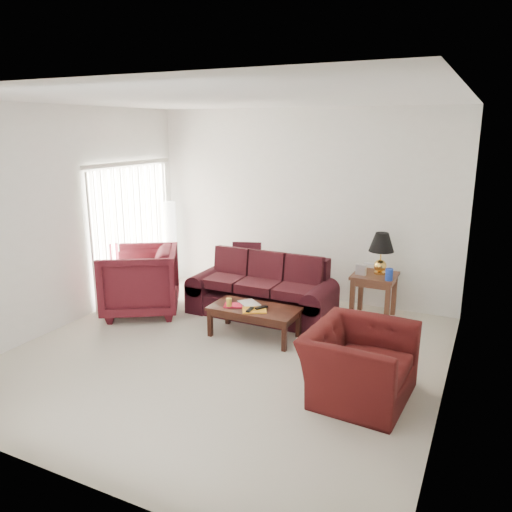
# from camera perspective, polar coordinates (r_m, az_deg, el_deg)

# --- Properties ---
(floor) EXTENTS (5.00, 5.00, 0.00)m
(floor) POSITION_cam_1_polar(r_m,az_deg,el_deg) (6.25, -3.45, -11.14)
(floor) COLOR beige
(floor) RESTS_ON ground
(blinds) EXTENTS (0.10, 2.00, 2.16)m
(blinds) POSITION_cam_1_polar(r_m,az_deg,el_deg) (8.26, -13.92, 2.74)
(blinds) COLOR silver
(blinds) RESTS_ON ground
(sofa) EXTENTS (2.16, 1.01, 0.87)m
(sofa) POSITION_cam_1_polar(r_m,az_deg,el_deg) (7.31, 0.60, -3.57)
(sofa) COLOR black
(sofa) RESTS_ON ground
(throw_pillow) EXTENTS (0.50, 0.36, 0.47)m
(throw_pillow) POSITION_cam_1_polar(r_m,az_deg,el_deg) (7.95, -1.07, -0.02)
(throw_pillow) COLOR black
(throw_pillow) RESTS_ON sofa
(end_table) EXTENTS (0.64, 0.64, 0.66)m
(end_table) POSITION_cam_1_polar(r_m,az_deg,el_deg) (7.45, 13.29, -4.48)
(end_table) COLOR brown
(end_table) RESTS_ON ground
(table_lamp) EXTENTS (0.36, 0.36, 0.60)m
(table_lamp) POSITION_cam_1_polar(r_m,az_deg,el_deg) (7.32, 14.09, 0.29)
(table_lamp) COLOR gold
(table_lamp) RESTS_ON end_table
(clock) EXTENTS (0.15, 0.07, 0.15)m
(clock) POSITION_cam_1_polar(r_m,az_deg,el_deg) (7.26, 11.91, -1.55)
(clock) COLOR #BCBBC0
(clock) RESTS_ON end_table
(blue_canister) EXTENTS (0.13, 0.13, 0.17)m
(blue_canister) POSITION_cam_1_polar(r_m,az_deg,el_deg) (7.09, 14.97, -2.06)
(blue_canister) COLOR navy
(blue_canister) RESTS_ON end_table
(picture_frame) EXTENTS (0.16, 0.19, 0.06)m
(picture_frame) POSITION_cam_1_polar(r_m,az_deg,el_deg) (7.56, 12.83, -0.87)
(picture_frame) COLOR silver
(picture_frame) RESTS_ON end_table
(floor_lamp) EXTENTS (0.24, 0.24, 1.47)m
(floor_lamp) POSITION_cam_1_polar(r_m,az_deg,el_deg) (8.97, -9.71, 1.62)
(floor_lamp) COLOR white
(floor_lamp) RESTS_ON ground
(armchair_left) EXTENTS (1.49, 1.48, 1.00)m
(armchair_left) POSITION_cam_1_polar(r_m,az_deg,el_deg) (7.59, -13.16, -2.78)
(armchair_left) COLOR #450F17
(armchair_left) RESTS_ON ground
(armchair_right) EXTENTS (1.05, 1.19, 0.73)m
(armchair_right) POSITION_cam_1_polar(r_m,az_deg,el_deg) (5.32, 11.66, -11.92)
(armchair_right) COLOR #3A0D0D
(armchair_right) RESTS_ON ground
(coffee_table) EXTENTS (1.26, 0.81, 0.41)m
(coffee_table) POSITION_cam_1_polar(r_m,az_deg,el_deg) (6.66, -0.21, -7.55)
(coffee_table) COLOR black
(coffee_table) RESTS_ON ground
(magazine_red) EXTENTS (0.30, 0.26, 0.01)m
(magazine_red) POSITION_cam_1_polar(r_m,az_deg,el_deg) (6.65, -2.59, -5.65)
(magazine_red) COLOR red
(magazine_red) RESTS_ON coffee_table
(magazine_white) EXTENTS (0.37, 0.35, 0.02)m
(magazine_white) POSITION_cam_1_polar(r_m,az_deg,el_deg) (6.71, -0.80, -5.43)
(magazine_white) COLOR beige
(magazine_white) RESTS_ON coffee_table
(magazine_orange) EXTENTS (0.38, 0.35, 0.02)m
(magazine_orange) POSITION_cam_1_polar(r_m,az_deg,el_deg) (6.47, -0.19, -6.20)
(magazine_orange) COLOR orange
(magazine_orange) RESTS_ON coffee_table
(remote_a) EXTENTS (0.06, 0.17, 0.02)m
(remote_a) POSITION_cam_1_polar(r_m,az_deg,el_deg) (6.43, -0.70, -6.14)
(remote_a) COLOR black
(remote_a) RESTS_ON coffee_table
(remote_b) EXTENTS (0.13, 0.18, 0.02)m
(remote_b) POSITION_cam_1_polar(r_m,az_deg,el_deg) (6.51, 0.63, -5.89)
(remote_b) COLOR black
(remote_b) RESTS_ON coffee_table
(yellow_glass) EXTENTS (0.09, 0.09, 0.12)m
(yellow_glass) POSITION_cam_1_polar(r_m,az_deg,el_deg) (6.59, -3.10, -5.35)
(yellow_glass) COLOR gold
(yellow_glass) RESTS_ON coffee_table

